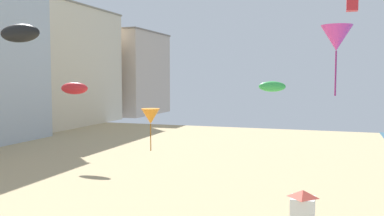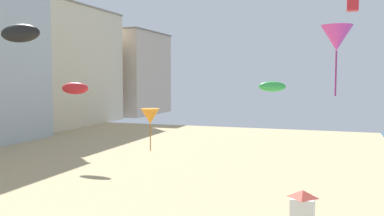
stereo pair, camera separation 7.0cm
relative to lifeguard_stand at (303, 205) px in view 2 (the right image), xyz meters
name	(u,v)px [view 2 (the right image)]	position (x,y,z in m)	size (l,w,h in m)	color
boardwalk_hotel_far	(62,66)	(-41.96, 39.54, 7.82)	(11.63, 21.30, 19.30)	beige
boardwalk_hotel_distant	(124,73)	(-41.96, 60.99, 6.82)	(15.21, 17.80, 17.31)	#C6B29E
lifeguard_stand	(303,205)	(0.00, 0.00, 0.00)	(1.10, 1.10, 2.55)	white
kite_magenta_delta	(337,38)	(1.33, 4.36, 8.15)	(1.70, 1.70, 3.86)	#DB3D9E
kite_red_parafoil	(75,88)	(-21.40, 13.07, 5.00)	(2.82, 0.78, 1.10)	red
kite_green_parafoil	(272,87)	(-2.09, 4.13, 5.49)	(1.54, 0.43, 0.60)	green
kite_red_box	(353,2)	(2.25, 9.17, 10.83)	(0.71, 0.71, 1.11)	red
kite_orange_delta_2	(150,116)	(-5.88, -4.31, 4.41)	(0.78, 0.78, 1.76)	orange
kite_black_parafoil_2	(20,33)	(-16.21, 0.13, 8.59)	(2.75, 0.76, 1.07)	black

